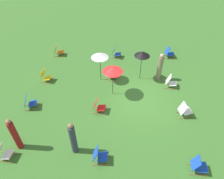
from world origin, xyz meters
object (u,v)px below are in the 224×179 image
object	(u,v)px
deckchair_6	(29,102)
deckchair_10	(58,51)
deckchair_8	(169,53)
deckchair_7	(45,76)
deckchair_9	(98,106)
umbrella_1	(142,54)
umbrella_2	(100,55)
person_0	(73,139)
person_1	(15,135)
person_2	(160,68)
deckchair_0	(112,74)
deckchair_11	(170,82)
deckchair_5	(3,153)
deckchair_4	(184,110)
deckchair_3	(198,166)
deckchair_1	(116,53)
deckchair_2	(99,156)
umbrella_0	(113,69)

from	to	relation	value
deckchair_6	deckchair_10	size ratio (longest dim) A/B	1.04
deckchair_8	deckchair_7	bearing A→B (deg)	104.77
deckchair_6	deckchair_9	world-z (taller)	same
deckchair_9	umbrella_1	world-z (taller)	umbrella_1
umbrella_1	umbrella_2	distance (m)	2.51
deckchair_9	person_0	world-z (taller)	person_0
person_1	person_2	distance (m)	8.77
deckchair_0	deckchair_11	xyz separation A→B (m)	(-0.56, -3.62, 0.00)
deckchair_5	deckchair_8	world-z (taller)	same
deckchair_0	deckchair_4	size ratio (longest dim) A/B	1.02
deckchair_3	deckchair_11	distance (m)	5.41
deckchair_4	deckchair_10	xyz separation A→B (m)	(5.41, 8.19, 0.00)
deckchair_0	person_1	xyz separation A→B (m)	(-5.39, 3.81, 0.54)
deckchair_3	deckchair_8	xyz separation A→B (m)	(8.80, -0.00, 0.00)
deckchair_1	deckchair_8	bearing A→B (deg)	-74.72
deckchair_3	deckchair_10	world-z (taller)	same
deckchair_3	deckchair_11	size ratio (longest dim) A/B	1.00
deckchair_3	person_0	world-z (taller)	person_0
deckchair_6	deckchair_11	world-z (taller)	same
deckchair_2	deckchair_5	bearing A→B (deg)	88.73
deckchair_9	deckchair_10	bearing A→B (deg)	42.20
deckchair_10	umbrella_2	world-z (taller)	umbrella_2
deckchair_10	umbrella_2	bearing A→B (deg)	-132.62
deckchair_1	umbrella_0	bearing A→B (deg)	-168.00
deckchair_2	umbrella_2	size ratio (longest dim) A/B	0.43
deckchair_8	deckchair_9	world-z (taller)	same
umbrella_2	deckchair_5	bearing A→B (deg)	148.50
deckchair_3	person_0	bearing A→B (deg)	87.39
deckchair_8	deckchair_2	bearing A→B (deg)	146.66
umbrella_0	person_1	xyz separation A→B (m)	(-3.95, 3.98, -0.87)
deckchair_4	umbrella_2	world-z (taller)	umbrella_2
deckchair_2	deckchair_8	bearing A→B (deg)	-28.86
deckchair_5	deckchair_7	xyz separation A→B (m)	(5.40, -0.11, 0.00)
person_0	person_2	xyz separation A→B (m)	(5.57, -4.23, -0.00)
person_2	umbrella_2	bearing A→B (deg)	-135.72
deckchair_7	deckchair_8	xyz separation A→B (m)	(3.40, -8.13, 0.00)
deckchair_5	deckchair_3	bearing A→B (deg)	-85.31
deckchair_7	deckchair_9	distance (m)	4.33
umbrella_0	deckchair_3	bearing A→B (deg)	-139.75
person_2	umbrella_0	bearing A→B (deg)	-111.03
deckchair_6	person_2	bearing A→B (deg)	-83.39
deckchair_2	umbrella_2	xyz separation A→B (m)	(5.65, 0.58, 1.44)
deckchair_1	deckchair_7	world-z (taller)	same
deckchair_3	deckchair_5	distance (m)	8.24
umbrella_2	deckchair_9	bearing A→B (deg)	-176.06
umbrella_2	person_1	size ratio (longest dim) A/B	1.03
deckchair_3	person_2	distance (m)	6.23
deckchair_6	deckchair_8	xyz separation A→B (m)	(5.74, -8.28, 0.00)
deckchair_4	person_2	size ratio (longest dim) A/B	0.46
deckchair_10	deckchair_11	xyz separation A→B (m)	(-3.10, -7.79, 0.00)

